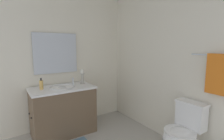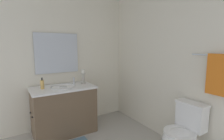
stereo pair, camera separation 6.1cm
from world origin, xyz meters
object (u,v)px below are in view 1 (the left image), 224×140
at_px(sink_basin, 62,89).
at_px(mirror, 56,53).
at_px(towel_bar, 221,55).
at_px(soap_bottle, 41,85).
at_px(towel_near_vanity, 219,75).
at_px(toilet, 183,133).
at_px(candle_holder_tall, 82,76).
at_px(vanity_cabinet, 63,110).

distance_m(sink_basin, mirror, 0.65).
distance_m(mirror, towel_bar, 2.43).
xyz_separation_m(mirror, soap_bottle, (0.24, -0.31, -0.47)).
bearing_deg(towel_near_vanity, towel_bar, 90.00).
distance_m(toilet, towel_near_vanity, 0.84).
distance_m(candle_holder_tall, toilet, 1.81).
height_order(vanity_cabinet, toilet, vanity_cabinet).
bearing_deg(candle_holder_tall, vanity_cabinet, -80.67).
height_order(sink_basin, soap_bottle, soap_bottle).
bearing_deg(towel_bar, toilet, -140.18).
xyz_separation_m(vanity_cabinet, soap_bottle, (-0.04, -0.31, 0.47)).
bearing_deg(sink_basin, towel_near_vanity, 35.20).
height_order(toilet, towel_bar, towel_bar).
relative_size(sink_basin, towel_bar, 0.57).
distance_m(sink_basin, candle_holder_tall, 0.43).
distance_m(vanity_cabinet, towel_near_vanity, 2.31).
distance_m(sink_basin, towel_bar, 2.28).
distance_m(sink_basin, soap_bottle, 0.33).
bearing_deg(sink_basin, candle_holder_tall, 99.36).
relative_size(candle_holder_tall, towel_bar, 0.36).
relative_size(vanity_cabinet, toilet, 1.36).
distance_m(towel_bar, towel_near_vanity, 0.22).
distance_m(toilet, towel_bar, 1.05).
relative_size(mirror, towel_bar, 1.04).
xyz_separation_m(sink_basin, candle_holder_tall, (-0.06, 0.39, 0.17)).
bearing_deg(mirror, towel_bar, 31.76).
bearing_deg(mirror, vanity_cabinet, -0.01).
relative_size(sink_basin, mirror, 0.54).
height_order(vanity_cabinet, towel_bar, towel_bar).
bearing_deg(mirror, soap_bottle, -52.15).
height_order(candle_holder_tall, soap_bottle, candle_holder_tall).
height_order(vanity_cabinet, soap_bottle, soap_bottle).
distance_m(soap_bottle, toilet, 2.14).
bearing_deg(toilet, vanity_cabinet, -145.19).
height_order(soap_bottle, toilet, soap_bottle).
bearing_deg(soap_bottle, vanity_cabinet, 83.03).
bearing_deg(sink_basin, toilet, 34.79).
height_order(vanity_cabinet, towel_near_vanity, towel_near_vanity).
xyz_separation_m(sink_basin, towel_bar, (1.79, 1.28, 0.60)).
height_order(vanity_cabinet, candle_holder_tall, candle_holder_tall).
distance_m(vanity_cabinet, towel_bar, 2.40).
relative_size(mirror, towel_near_vanity, 1.55).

